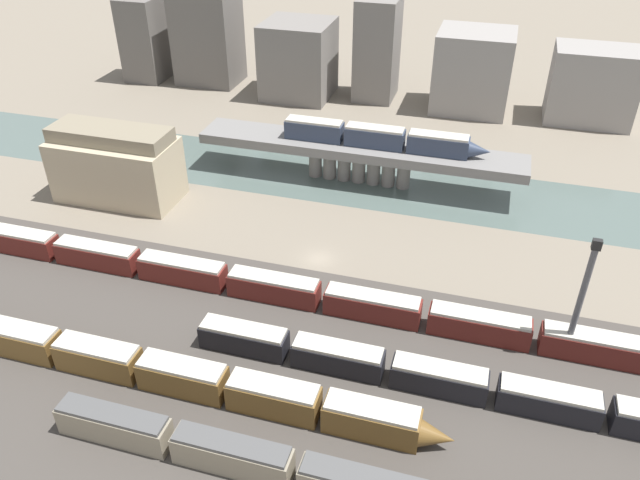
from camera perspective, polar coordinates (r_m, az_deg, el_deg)
ground_plane at (r=92.38m, az=-0.12°, el=-1.73°), size 400.00×400.00×0.00m
railbed_yard at (r=75.10m, az=-5.41°, el=-11.93°), size 280.00×42.00×0.01m
river_water at (r=113.35m, az=3.52°, el=5.42°), size 320.00×18.87×0.01m
bridge at (r=110.80m, az=3.62°, el=7.99°), size 57.64×8.11×7.25m
train_on_bridge at (r=108.71m, az=5.75°, el=9.29°), size 35.52×3.10×3.53m
train_yard_mid at (r=74.99m, az=-15.28°, el=-11.34°), size 67.89×3.18×3.84m
train_yard_far at (r=73.00m, az=11.99°, el=-12.52°), size 61.74×2.97×3.41m
train_yard_outer at (r=83.73m, az=-3.20°, el=-4.57°), size 98.15×2.94×3.54m
warehouse_building at (r=110.71m, az=-18.14°, el=6.53°), size 20.46×10.12×12.74m
signal_tower at (r=77.04m, az=22.71°, el=-5.08°), size 1.00×0.73×16.77m
city_block_far_left at (r=166.74m, az=-15.73°, el=17.28°), size 9.08×10.15×19.74m
city_block_left at (r=160.72m, az=-10.24°, el=17.85°), size 14.59×11.58×22.30m
city_block_center at (r=149.90m, az=-1.98°, el=16.17°), size 15.22×15.01×17.11m
city_block_right at (r=148.55m, az=5.25°, el=16.98°), size 9.03×11.08×22.53m
city_block_far_right at (r=145.76m, az=13.78°, el=14.78°), size 16.24×14.44×17.29m
city_block_tall at (r=147.28m, az=23.64°, el=12.82°), size 17.43×11.80×15.66m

